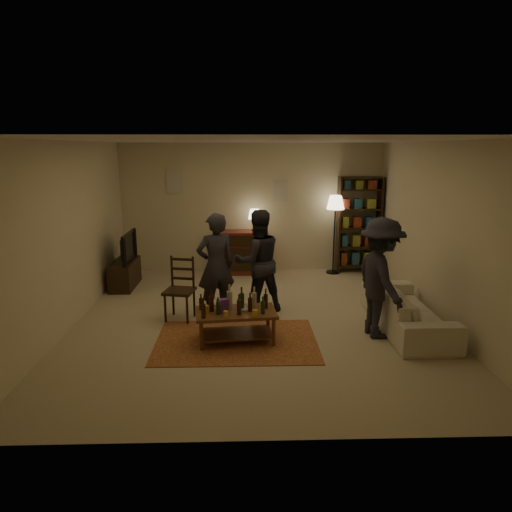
{
  "coord_description": "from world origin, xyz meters",
  "views": [
    {
      "loc": [
        -0.2,
        -6.64,
        2.6
      ],
      "look_at": [
        0.0,
        0.1,
        0.99
      ],
      "focal_mm": 32.0,
      "sensor_mm": 36.0,
      "label": 1
    }
  ],
  "objects_px": {
    "bookshelf": "(359,224)",
    "floor_lamp": "(335,208)",
    "dining_chair": "(181,286)",
    "dresser": "(243,251)",
    "person_right": "(258,261)",
    "person_by_sofa": "(381,278)",
    "coffee_table": "(235,314)",
    "sofa": "(407,309)",
    "tv_stand": "(125,267)",
    "person_left": "(216,266)"
  },
  "relations": [
    {
      "from": "bookshelf",
      "to": "floor_lamp",
      "type": "xyz_separation_m",
      "value": [
        -0.53,
        -0.13,
        0.36
      ]
    },
    {
      "from": "coffee_table",
      "to": "dining_chair",
      "type": "distance_m",
      "value": 1.26
    },
    {
      "from": "dining_chair",
      "to": "person_right",
      "type": "bearing_deg",
      "value": 26.16
    },
    {
      "from": "floor_lamp",
      "to": "bookshelf",
      "type": "bearing_deg",
      "value": 13.7
    },
    {
      "from": "tv_stand",
      "to": "person_left",
      "type": "distance_m",
      "value": 2.5
    },
    {
      "from": "person_right",
      "to": "person_by_sofa",
      "type": "distance_m",
      "value": 1.98
    },
    {
      "from": "bookshelf",
      "to": "person_left",
      "type": "relative_size",
      "value": 1.22
    },
    {
      "from": "sofa",
      "to": "person_by_sofa",
      "type": "bearing_deg",
      "value": 116.71
    },
    {
      "from": "floor_lamp",
      "to": "person_left",
      "type": "xyz_separation_m",
      "value": [
        -2.33,
        -2.49,
        -0.57
      ]
    },
    {
      "from": "bookshelf",
      "to": "sofa",
      "type": "xyz_separation_m",
      "value": [
        -0.05,
        -3.18,
        -0.73
      ]
    },
    {
      "from": "person_right",
      "to": "floor_lamp",
      "type": "bearing_deg",
      "value": -145.88
    },
    {
      "from": "dresser",
      "to": "person_right",
      "type": "xyz_separation_m",
      "value": [
        0.23,
        -2.29,
        0.35
      ]
    },
    {
      "from": "dining_chair",
      "to": "floor_lamp",
      "type": "distance_m",
      "value": 3.93
    },
    {
      "from": "sofa",
      "to": "person_right",
      "type": "xyz_separation_m",
      "value": [
        -2.16,
        0.82,
        0.53
      ]
    },
    {
      "from": "dresser",
      "to": "bookshelf",
      "type": "distance_m",
      "value": 2.5
    },
    {
      "from": "dresser",
      "to": "person_by_sofa",
      "type": "relative_size",
      "value": 0.81
    },
    {
      "from": "floor_lamp",
      "to": "dining_chair",
      "type": "bearing_deg",
      "value": -138.54
    },
    {
      "from": "coffee_table",
      "to": "tv_stand",
      "type": "bearing_deg",
      "value": 129.36
    },
    {
      "from": "dresser",
      "to": "coffee_table",
      "type": "bearing_deg",
      "value": -91.89
    },
    {
      "from": "tv_stand",
      "to": "floor_lamp",
      "type": "distance_m",
      "value": 4.36
    },
    {
      "from": "dresser",
      "to": "person_left",
      "type": "distance_m",
      "value": 2.62
    },
    {
      "from": "tv_stand",
      "to": "person_by_sofa",
      "type": "distance_m",
      "value": 4.84
    },
    {
      "from": "dining_chair",
      "to": "bookshelf",
      "type": "bearing_deg",
      "value": 49.83
    },
    {
      "from": "coffee_table",
      "to": "dresser",
      "type": "relative_size",
      "value": 0.83
    },
    {
      "from": "person_by_sofa",
      "to": "floor_lamp",
      "type": "bearing_deg",
      "value": -9.17
    },
    {
      "from": "dresser",
      "to": "person_left",
      "type": "relative_size",
      "value": 0.82
    },
    {
      "from": "dresser",
      "to": "sofa",
      "type": "bearing_deg",
      "value": -52.46
    },
    {
      "from": "person_left",
      "to": "dresser",
      "type": "bearing_deg",
      "value": -121.01
    },
    {
      "from": "dining_chair",
      "to": "bookshelf",
      "type": "distance_m",
      "value": 4.36
    },
    {
      "from": "person_right",
      "to": "person_by_sofa",
      "type": "bearing_deg",
      "value": 128.26
    },
    {
      "from": "person_by_sofa",
      "to": "sofa",
      "type": "bearing_deg",
      "value": -72.25
    },
    {
      "from": "person_by_sofa",
      "to": "bookshelf",
      "type": "bearing_deg",
      "value": -18.0
    },
    {
      "from": "coffee_table",
      "to": "person_left",
      "type": "xyz_separation_m",
      "value": [
        -0.31,
        0.96,
        0.43
      ]
    },
    {
      "from": "sofa",
      "to": "bookshelf",
      "type": "bearing_deg",
      "value": -0.82
    },
    {
      "from": "person_right",
      "to": "person_by_sofa",
      "type": "relative_size",
      "value": 0.98
    },
    {
      "from": "coffee_table",
      "to": "tv_stand",
      "type": "distance_m",
      "value": 3.37
    },
    {
      "from": "sofa",
      "to": "person_by_sofa",
      "type": "distance_m",
      "value": 0.78
    },
    {
      "from": "bookshelf",
      "to": "floor_lamp",
      "type": "relative_size",
      "value": 1.23
    },
    {
      "from": "dresser",
      "to": "sofa",
      "type": "xyz_separation_m",
      "value": [
        2.39,
        -3.11,
        -0.17
      ]
    },
    {
      "from": "dining_chair",
      "to": "sofa",
      "type": "xyz_separation_m",
      "value": [
        3.36,
        -0.51,
        -0.22
      ]
    },
    {
      "from": "coffee_table",
      "to": "bookshelf",
      "type": "xyz_separation_m",
      "value": [
        2.55,
        3.58,
        0.64
      ]
    },
    {
      "from": "tv_stand",
      "to": "person_right",
      "type": "height_order",
      "value": "person_right"
    },
    {
      "from": "floor_lamp",
      "to": "dresser",
      "type": "bearing_deg",
      "value": 178.09
    },
    {
      "from": "bookshelf",
      "to": "person_by_sofa",
      "type": "bearing_deg",
      "value": -99.04
    },
    {
      "from": "tv_stand",
      "to": "dresser",
      "type": "relative_size",
      "value": 0.78
    },
    {
      "from": "person_left",
      "to": "dining_chair",
      "type": "bearing_deg",
      "value": -16.8
    },
    {
      "from": "coffee_table",
      "to": "dresser",
      "type": "xyz_separation_m",
      "value": [
        0.12,
        3.52,
        0.08
      ]
    },
    {
      "from": "dining_chair",
      "to": "sofa",
      "type": "distance_m",
      "value": 3.41
    },
    {
      "from": "bookshelf",
      "to": "person_by_sofa",
      "type": "relative_size",
      "value": 1.19
    },
    {
      "from": "coffee_table",
      "to": "bookshelf",
      "type": "relative_size",
      "value": 0.56
    }
  ]
}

